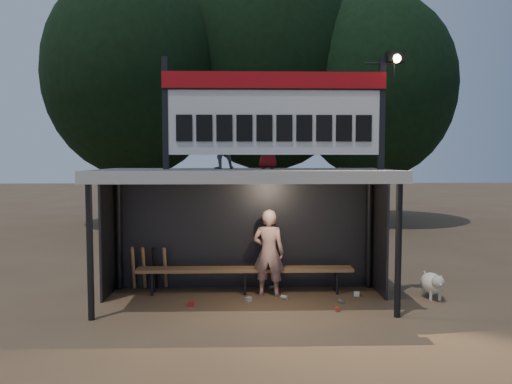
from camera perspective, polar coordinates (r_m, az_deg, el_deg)
ground at (r=8.93m, az=-1.24°, el=-12.44°), size 80.00×80.00×0.00m
player at (r=9.15m, az=1.44°, el=-6.92°), size 0.64×0.49×1.59m
child_a at (r=8.85m, az=-4.01°, el=5.70°), size 0.53×0.45×0.94m
child_b at (r=8.96m, az=1.37°, el=5.41°), size 0.45×0.33×0.85m
dugout_shelter at (r=8.84m, az=-1.27°, el=-0.42°), size 5.10×2.08×2.32m
scoreboard_assembly at (r=8.62m, az=2.49°, el=9.30°), size 4.10×0.27×1.99m
bench at (r=9.35m, az=-1.27°, el=-8.94°), size 4.00×0.35×0.48m
tree_left at (r=19.22m, az=-13.79°, el=12.83°), size 6.46×6.46×9.27m
tree_mid at (r=20.42m, az=1.42°, el=14.26°), size 7.22×7.22×10.36m
tree_right at (r=19.90m, az=13.39°, el=11.58°), size 6.08×6.08×8.72m
dog at (r=9.60m, az=19.53°, el=-9.77°), size 0.36×0.81×0.49m
bats at (r=9.78m, az=-12.10°, el=-8.47°), size 0.68×0.35×0.84m
litter at (r=9.08m, az=3.65°, el=-11.92°), size 3.07×1.53×0.08m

